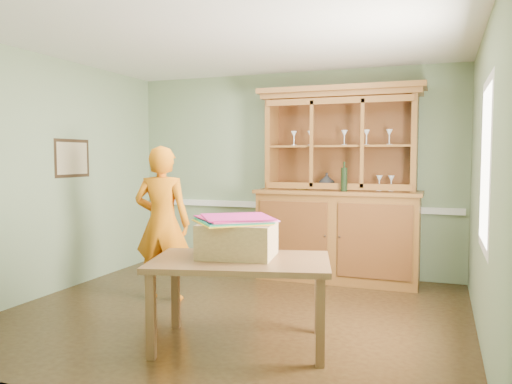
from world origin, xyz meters
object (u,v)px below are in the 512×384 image
at_px(dining_table, 240,269).
at_px(cardboard_box, 237,240).
at_px(person, 162,223).
at_px(china_hutch, 338,213).

relative_size(dining_table, cardboard_box, 2.65).
xyz_separation_m(dining_table, person, (-1.31, 0.95, 0.20)).
bearing_deg(dining_table, person, 129.74).
height_order(cardboard_box, person, person).
bearing_deg(person, cardboard_box, 132.98).
distance_m(dining_table, person, 1.63).
height_order(dining_table, person, person).
bearing_deg(cardboard_box, china_hutch, 81.09).
distance_m(china_hutch, person, 2.25).
bearing_deg(cardboard_box, person, 145.33).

